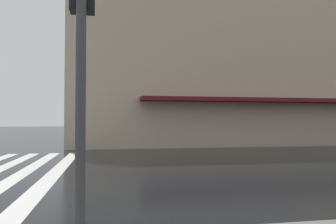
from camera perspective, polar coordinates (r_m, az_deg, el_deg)
The scene contains 2 objects.
haussmann_block_corner at distance 31.71m, azimuth 13.21°, elevation 16.28°, with size 16.25×29.22×23.24m.
traffic_signal_post at distance 4.32m, azimuth -14.52°, elevation 14.06°, with size 0.44×0.30×3.69m.
Camera 1 is at (-7.56, -4.39, 1.64)m, focal length 35.64 mm.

